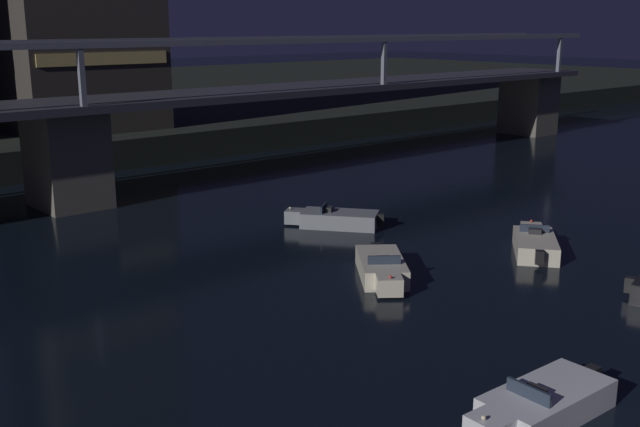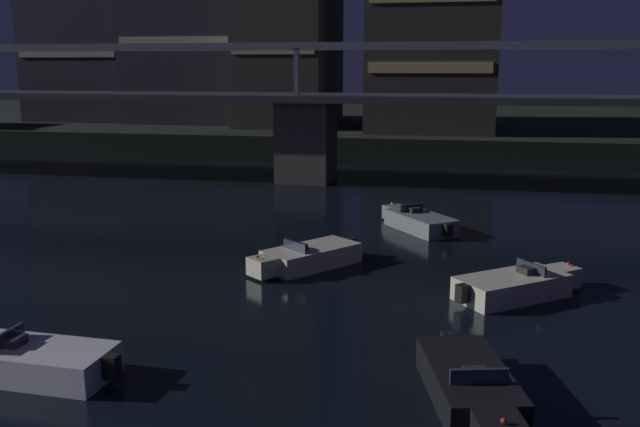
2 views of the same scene
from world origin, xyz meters
The scene contains 5 objects.
river_bridge centered at (0.00, 35.77, 4.54)m, with size 96.94×6.40×9.38m.
speedboat_near_center centered at (12.50, 12.87, 0.41)m, with size 4.64×4.08×1.16m.
speedboat_mid_left centered at (4.59, 14.97, 0.41)m, with size 4.06×4.65×1.16m.
speedboat_mid_right centered at (8.59, 22.30, 0.41)m, with size 4.03×4.67×1.16m.
speedboat_far_left centered at (-0.41, 4.04, 0.41)m, with size 5.21×1.95×1.16m.
Camera 1 is at (-16.84, -5.90, 10.30)m, focal length 42.32 mm.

